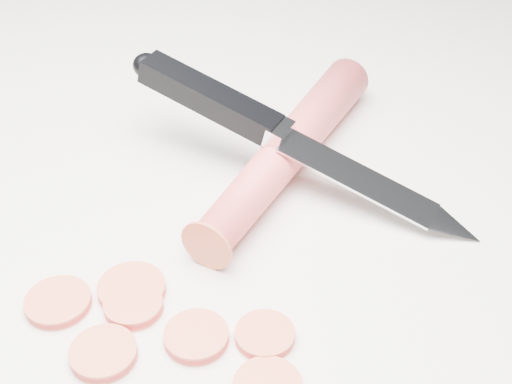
{
  "coord_description": "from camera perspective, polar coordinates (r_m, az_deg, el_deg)",
  "views": [
    {
      "loc": [
        0.07,
        -0.3,
        0.31
      ],
      "look_at": [
        0.05,
        0.06,
        0.02
      ],
      "focal_mm": 50.0,
      "sensor_mm": 36.0,
      "label": 1
    }
  ],
  "objects": [
    {
      "name": "ground",
      "position": [
        0.43,
        -6.55,
        -6.86
      ],
      "size": [
        2.4,
        2.4,
        0.0
      ],
      "primitive_type": "plane",
      "color": "silver",
      "rests_on": "ground"
    },
    {
      "name": "carrot",
      "position": [
        0.5,
        2.59,
        3.45
      ],
      "size": [
        0.12,
        0.22,
        0.03
      ],
      "primitive_type": "cylinder",
      "rotation": [
        1.57,
        0.0,
        -0.43
      ],
      "color": "#E84144",
      "rests_on": "ground"
    },
    {
      "name": "carrot_slice_0",
      "position": [
        0.43,
        -9.92,
        -7.64
      ],
      "size": [
        0.04,
        0.04,
        0.01
      ],
      "primitive_type": "cylinder",
      "color": "#E15A39",
      "rests_on": "ground"
    },
    {
      "name": "carrot_slice_1",
      "position": [
        0.42,
        -9.78,
        -8.94
      ],
      "size": [
        0.03,
        0.03,
        0.01
      ],
      "primitive_type": "cylinder",
      "color": "#E15A39",
      "rests_on": "ground"
    },
    {
      "name": "carrot_slice_2",
      "position": [
        0.4,
        0.71,
        -11.38
      ],
      "size": [
        0.03,
        0.03,
        0.01
      ],
      "primitive_type": "cylinder",
      "color": "#E15A39",
      "rests_on": "ground"
    },
    {
      "name": "carrot_slice_5",
      "position": [
        0.43,
        -15.55,
        -8.49
      ],
      "size": [
        0.04,
        0.04,
        0.01
      ],
      "primitive_type": "cylinder",
      "color": "#E15A39",
      "rests_on": "ground"
    },
    {
      "name": "carrot_slice_7",
      "position": [
        0.4,
        -4.8,
        -11.46
      ],
      "size": [
        0.04,
        0.04,
        0.01
      ],
      "primitive_type": "cylinder",
      "color": "#E15A39",
      "rests_on": "ground"
    },
    {
      "name": "carrot_slice_8",
      "position": [
        0.4,
        -12.11,
        -12.51
      ],
      "size": [
        0.04,
        0.04,
        0.01
      ],
      "primitive_type": "cylinder",
      "color": "#E15A39",
      "rests_on": "ground"
    },
    {
      "name": "kitchen_knife",
      "position": [
        0.48,
        3.43,
        4.22
      ],
      "size": [
        0.25,
        0.13,
        0.07
      ],
      "primitive_type": null,
      "color": "silver",
      "rests_on": "ground"
    }
  ]
}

